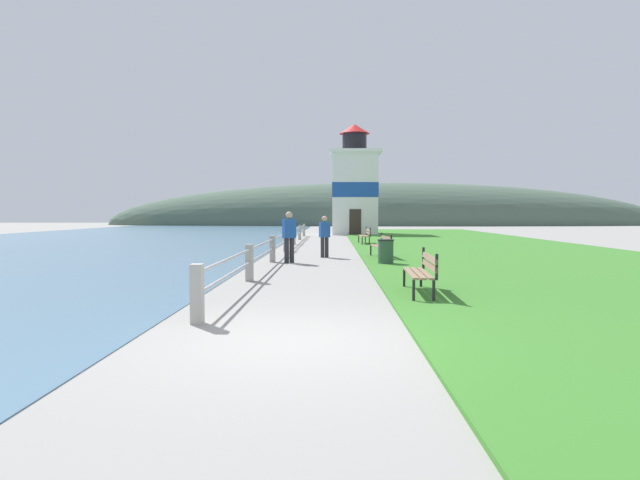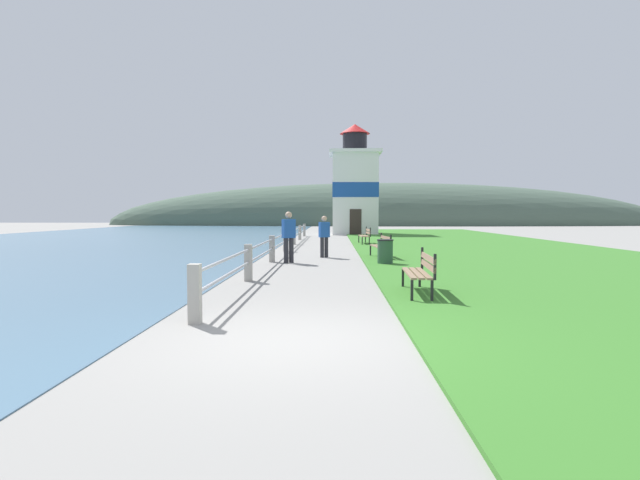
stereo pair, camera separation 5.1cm
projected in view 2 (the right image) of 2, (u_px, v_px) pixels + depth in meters
The scene contains 12 objects.
ground_plane at pixel (289, 341), 6.61m from camera, with size 160.00×160.00×0.00m, color gray.
grass_verge at pixel (479, 248), 23.98m from camera, with size 12.00×52.81×0.06m.
water_strip at pixel (35, 247), 24.56m from camera, with size 24.00×84.50×0.01m.
seawall_railing at pixel (285, 239), 22.06m from camera, with size 0.18×29.11×0.92m.
park_bench_near at pixel (421, 270), 10.18m from camera, with size 0.56×1.87×0.94m.
park_bench_midway at pixel (382, 244), 18.40m from camera, with size 0.64×1.83×0.94m.
park_bench_far at pixel (366, 235), 26.80m from camera, with size 0.56×1.88×0.94m.
lighthouse at pixel (355, 187), 39.78m from camera, with size 4.04×4.04×8.75m.
person_strolling at pixel (324, 235), 19.02m from camera, with size 0.44×0.35×1.59m.
person_by_railing at pixel (289, 235), 16.93m from camera, with size 0.48×0.41×1.74m.
trash_bin at pixel (385, 252), 16.24m from camera, with size 0.54×0.54×0.84m.
distant_hillside at pixel (385, 225), 71.49m from camera, with size 80.00×16.00×12.00m.
Camera 2 is at (0.59, -6.52, 1.70)m, focal length 28.00 mm.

